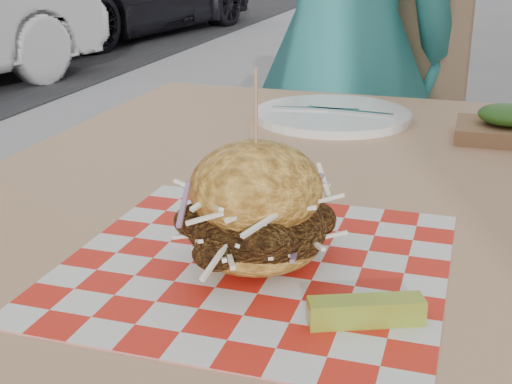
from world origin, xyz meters
TOP-DOWN VIEW (x-y plane):
  - diner at (-0.15, 1.34)m, footprint 0.60×0.41m
  - patio_table at (-0.06, 0.35)m, footprint 0.80×1.20m
  - patio_chair at (-0.04, 1.33)m, footprint 0.48×0.49m
  - paper_liner at (-0.01, 0.15)m, footprint 0.36×0.36m
  - sandwich at (-0.01, 0.15)m, footprint 0.17×0.17m
  - pickle_spear at (0.11, 0.07)m, footprint 0.10×0.06m
  - place_setting at (-0.06, 0.74)m, footprint 0.27×0.27m
  - kraft_tray at (0.23, 0.69)m, footprint 0.15×0.12m

SIDE VIEW (x-z plane):
  - patio_chair at x=-0.04m, z-range 0.08..1.03m
  - patio_table at x=-0.06m, z-range 0.30..1.05m
  - paper_liner at x=-0.01m, z-range 0.75..0.75m
  - place_setting at x=-0.06m, z-range 0.75..0.77m
  - pickle_spear at x=0.11m, z-range 0.75..0.77m
  - kraft_tray at x=0.23m, z-range 0.74..0.80m
  - diner at x=-0.15m, z-range 0.00..1.58m
  - sandwich at x=-0.01m, z-range 0.71..0.90m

